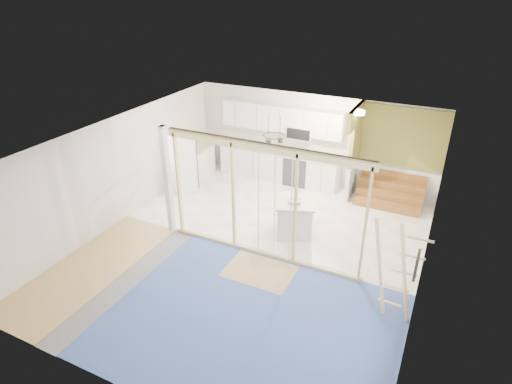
% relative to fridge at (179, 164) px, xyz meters
% --- Properties ---
extents(room, '(7.01, 8.01, 2.61)m').
position_rel_fridge_xyz_m(room, '(3.12, -1.86, 0.50)').
color(room, slate).
rests_on(room, ground).
extents(floor_overlays, '(7.00, 8.00, 0.03)m').
position_rel_fridge_xyz_m(floor_overlays, '(3.19, -1.80, -0.79)').
color(floor_overlays, white).
rests_on(floor_overlays, room).
extents(stud_frame, '(4.66, 0.14, 2.60)m').
position_rel_fridge_xyz_m(stud_frame, '(2.85, -1.86, 0.80)').
color(stud_frame, beige).
rests_on(stud_frame, room).
extents(base_cabinets, '(4.45, 2.24, 0.93)m').
position_rel_fridge_xyz_m(base_cabinets, '(1.51, 1.50, -0.34)').
color(base_cabinets, white).
rests_on(base_cabinets, room).
extents(upper_cabinets, '(3.60, 0.41, 0.85)m').
position_rel_fridge_xyz_m(upper_cabinets, '(2.28, 1.95, 1.02)').
color(upper_cabinets, white).
rests_on(upper_cabinets, room).
extents(green_partition, '(2.25, 1.51, 2.60)m').
position_rel_fridge_xyz_m(green_partition, '(5.17, 1.80, 0.14)').
color(green_partition, olive).
rests_on(green_partition, room).
extents(pot_rack, '(0.52, 0.52, 0.72)m').
position_rel_fridge_xyz_m(pot_rack, '(2.81, 0.03, 1.19)').
color(pot_rack, black).
rests_on(pot_rack, room).
extents(sheathing_panel, '(0.02, 4.00, 2.60)m').
position_rel_fridge_xyz_m(sheathing_panel, '(6.60, -3.86, 0.50)').
color(sheathing_panel, tan).
rests_on(sheathing_panel, room).
extents(electrical_panel, '(0.04, 0.30, 0.40)m').
position_rel_fridge_xyz_m(electrical_panel, '(6.55, -3.26, 0.85)').
color(electrical_panel, '#39383D').
rests_on(electrical_panel, room).
extents(ceiling_light, '(0.32, 0.32, 0.08)m').
position_rel_fridge_xyz_m(ceiling_light, '(4.52, 1.14, 1.74)').
color(ceiling_light, '#FFEABF').
rests_on(ceiling_light, room).
extents(fridge, '(0.81, 0.79, 1.61)m').
position_rel_fridge_xyz_m(fridge, '(0.00, 0.00, 0.00)').
color(fridge, white).
rests_on(fridge, room).
extents(island, '(1.13, 1.13, 0.86)m').
position_rel_fridge_xyz_m(island, '(3.72, -0.76, -0.38)').
color(island, silver).
rests_on(island, room).
extents(bowl, '(0.38, 0.38, 0.07)m').
position_rel_fridge_xyz_m(bowl, '(3.72, -0.81, 0.09)').
color(bowl, silver).
rests_on(bowl, island).
extents(soap_bottle_a, '(0.16, 0.16, 0.31)m').
position_rel_fridge_xyz_m(soap_bottle_a, '(1.11, 1.88, 0.28)').
color(soap_bottle_a, '#B1B5C6').
rests_on(soap_bottle_a, base_cabinets).
extents(soap_bottle_b, '(0.11, 0.11, 0.18)m').
position_rel_fridge_xyz_m(soap_bottle_b, '(3.63, 1.82, 0.21)').
color(soap_bottle_b, silver).
rests_on(soap_bottle_b, base_cabinets).
extents(ladder, '(0.99, 0.17, 1.85)m').
position_rel_fridge_xyz_m(ladder, '(6.22, -2.56, 0.15)').
color(ladder, beige).
rests_on(ladder, room).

